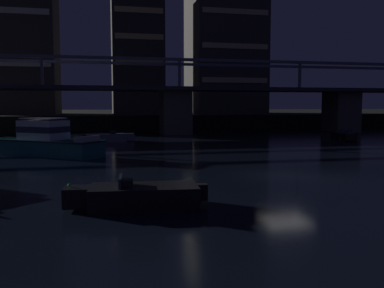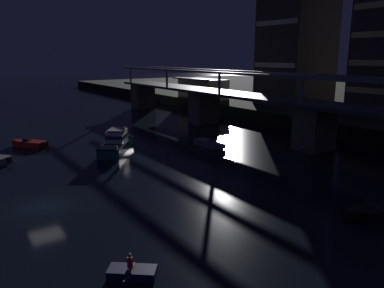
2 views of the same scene
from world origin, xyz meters
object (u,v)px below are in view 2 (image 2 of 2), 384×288
Objects in this scene: waterfront_pavilion at (202,88)px; speedboat_near_right at (30,144)px; cabin_cruiser_near_left at (117,143)px; tower_west_low at (299,2)px; dinghy_with_paddler at (132,272)px; speedboat_near_center at (379,212)px; river_bridge at (315,117)px; speedboat_mid_center at (209,143)px.

waterfront_pavilion is 45.68m from speedboat_near_right.
cabin_cruiser_near_left is 12.11m from speedboat_near_right.
tower_west_low is 14.63× the size of dinghy_with_paddler.
speedboat_near_center is 1.89× the size of dinghy_with_paddler.
speedboat_near_center is (29.47, 8.08, -0.64)m from cabin_cruiser_near_left.
speedboat_near_center is at bearing -39.00° from river_bridge.
dinghy_with_paddler reaches higher than speedboat_near_right.
speedboat_near_center is 24.99m from speedboat_mid_center.
speedboat_near_center is (56.70, -24.92, -4.02)m from waterfront_pavilion.
speedboat_mid_center is (31.89, -21.95, -4.02)m from waterfront_pavilion.
speedboat_mid_center is at bearing 67.12° from cabin_cruiser_near_left.
river_bridge is 21.46× the size of speedboat_near_right.
speedboat_near_right is (-8.58, -8.52, -0.64)m from cabin_cruiser_near_left.
tower_west_low is at bearing 26.29° from waterfront_pavilion.
speedboat_near_center is (37.88, -34.22, -21.49)m from tower_west_low.
waterfront_pavilion is 38.92m from speedboat_mid_center.
cabin_cruiser_near_left is at bearing -164.67° from speedboat_near_center.
speedboat_near_right is at bearing -135.23° from cabin_cruiser_near_left.
cabin_cruiser_near_left is 1.63× the size of speedboat_mid_center.
cabin_cruiser_near_left is 30.57m from speedboat_near_center.
tower_west_low reaches higher than speedboat_near_right.
speedboat_near_right is 1.73× the size of dinghy_with_paddler.
dinghy_with_paddler is at bearing -3.05° from speedboat_near_right.
speedboat_near_right is at bearing -124.10° from speedboat_mid_center.
cabin_cruiser_near_left is at bearing 44.77° from speedboat_near_right.
river_bridge is at bearing 53.38° from speedboat_near_right.
speedboat_near_right is (-0.18, -50.81, -21.49)m from tower_west_low.
speedboat_near_right is (18.64, -41.51, -4.02)m from waterfront_pavilion.
dinghy_with_paddler reaches higher than speedboat_near_center.
cabin_cruiser_near_left is 1.66× the size of speedboat_near_center.
cabin_cruiser_near_left reaches higher than dinghy_with_paddler.
river_bridge is at bearing -44.19° from tower_west_low.
dinghy_with_paddler is at bearing -44.87° from speedboat_mid_center.
dinghy_with_paddler is at bearing -100.13° from speedboat_near_center.
river_bridge reaches higher than speedboat_near_right.
river_bridge is 13.83m from speedboat_mid_center.
river_bridge is at bearing -16.34° from waterfront_pavilion.
river_bridge is at bearing 57.53° from cabin_cruiser_near_left.
dinghy_with_paddler is at bearing -67.91° from river_bridge.
dinghy_with_paddler reaches higher than speedboat_mid_center.
cabin_cruiser_near_left is at bearing -122.47° from river_bridge.
river_bridge is at bearing 48.90° from speedboat_mid_center.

